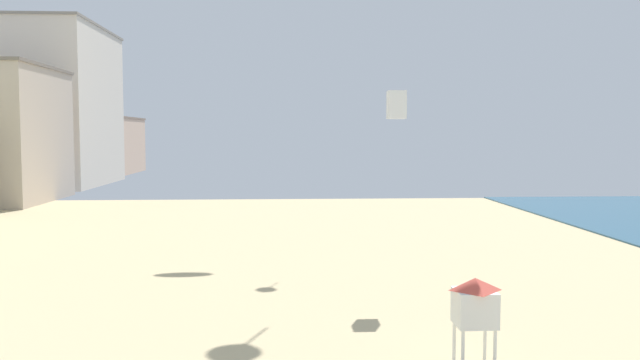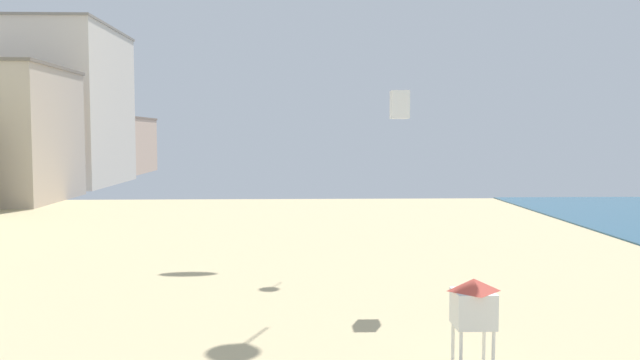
{
  "view_description": "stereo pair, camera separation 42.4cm",
  "coord_description": "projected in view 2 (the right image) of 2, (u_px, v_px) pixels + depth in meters",
  "views": [
    {
      "loc": [
        3.81,
        -5.35,
        6.58
      ],
      "look_at": [
        5.01,
        15.58,
        5.09
      ],
      "focal_mm": 36.47,
      "sensor_mm": 36.0,
      "label": 1
    },
    {
      "loc": [
        4.24,
        -5.37,
        6.58
      ],
      "look_at": [
        5.01,
        15.58,
        5.09
      ],
      "focal_mm": 36.47,
      "sensor_mm": 36.0,
      "label": 2
    }
  ],
  "objects": [
    {
      "name": "boardwalk_hotel_distant",
      "position": [
        56.0,
        106.0,
        83.7
      ],
      "size": [
        15.43,
        21.03,
        20.19
      ],
      "color": "silver",
      "rests_on": "ground"
    },
    {
      "name": "lifeguard_stand",
      "position": [
        473.0,
        304.0,
        18.15
      ],
      "size": [
        1.1,
        1.1,
        2.55
      ],
      "rotation": [
        0.0,
        0.0,
        0.08
      ],
      "color": "white",
      "rests_on": "ground"
    },
    {
      "name": "boardwalk_hotel_furthest",
      "position": [
        109.0,
        145.0,
        107.21
      ],
      "size": [
        11.68,
        21.15,
        9.34
      ],
      "color": "beige",
      "rests_on": "ground"
    },
    {
      "name": "kite_white_box",
      "position": [
        400.0,
        105.0,
        26.96
      ],
      "size": [
        0.74,
        0.74,
        1.16
      ],
      "color": "white"
    }
  ]
}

